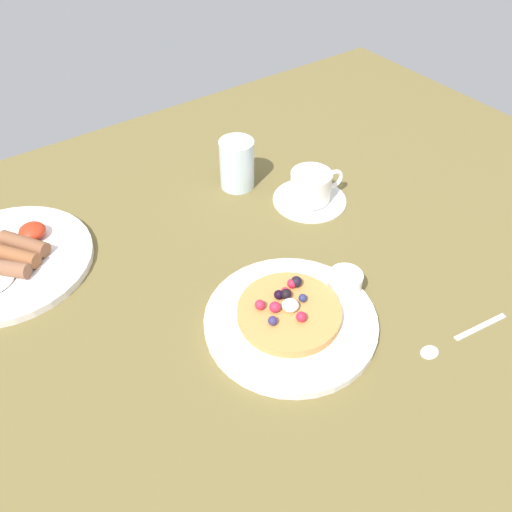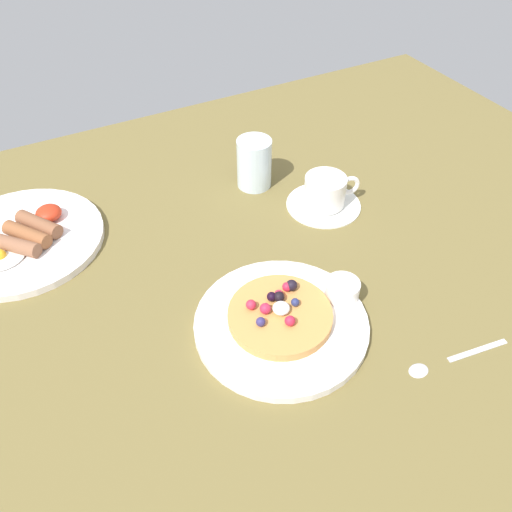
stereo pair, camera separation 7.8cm
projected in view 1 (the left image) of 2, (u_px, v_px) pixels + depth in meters
ground_plane at (211, 297)px, 81.85cm from camera, size 170.58×111.63×3.00cm
pancake_plate at (291, 321)px, 75.54cm from camera, size 24.95×24.95×1.36cm
pancake_with_berries at (289, 311)px, 74.88cm from camera, size 14.94×14.94×3.10cm
syrup_ramekin at (345, 281)px, 78.57cm from camera, size 5.12×5.12×2.67cm
breakfast_plate at (6, 261)px, 84.62cm from camera, size 27.36×27.36×1.28cm
fried_breakfast at (13, 254)px, 83.27cm from camera, size 15.28×12.22×2.70cm
coffee_saucer at (309, 199)px, 97.24cm from camera, size 13.58×13.58×0.61cm
coffee_cup at (311, 185)px, 95.15cm from camera, size 10.33×7.49×5.41cm
teaspoon at (450, 342)px, 73.43cm from camera, size 15.57×3.39×0.60cm
water_glass at (237, 164)px, 97.77cm from camera, size 6.51×6.51×9.52cm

